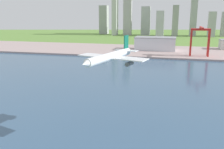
% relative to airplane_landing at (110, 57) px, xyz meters
% --- Properties ---
extents(ground_plane, '(2400.00, 2400.00, 0.00)m').
position_rel_airplane_landing_xyz_m(ground_plane, '(14.32, 125.02, -43.85)').
color(ground_plane, olive).
extents(water_bay, '(840.00, 360.00, 0.15)m').
position_rel_airplane_landing_xyz_m(water_bay, '(14.32, 65.02, -43.78)').
color(water_bay, '#385675').
rests_on(water_bay, ground).
extents(industrial_pier, '(840.00, 140.00, 2.50)m').
position_rel_airplane_landing_xyz_m(industrial_pier, '(14.32, 315.02, -42.60)').
color(industrial_pier, '#AB9491').
rests_on(industrial_pier, ground).
extents(airplane_landing, '(38.40, 45.57, 13.28)m').
position_rel_airplane_landing_xyz_m(airplane_landing, '(0.00, 0.00, 0.00)').
color(airplane_landing, white).
extents(port_crane_red, '(27.34, 37.16, 43.28)m').
position_rel_airplane_landing_xyz_m(port_crane_red, '(69.04, 270.31, -10.26)').
color(port_crane_red, red).
rests_on(port_crane_red, industrial_pier).
extents(warehouse_main, '(69.38, 37.00, 22.27)m').
position_rel_airplane_landing_xyz_m(warehouse_main, '(0.69, 321.23, -30.19)').
color(warehouse_main, silver).
rests_on(warehouse_main, industrial_pier).
extents(distant_skyline, '(419.46, 76.76, 148.01)m').
position_rel_airplane_landing_xyz_m(distant_skyline, '(-19.09, 642.80, 9.18)').
color(distant_skyline, '#9B9E9D').
rests_on(distant_skyline, ground).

